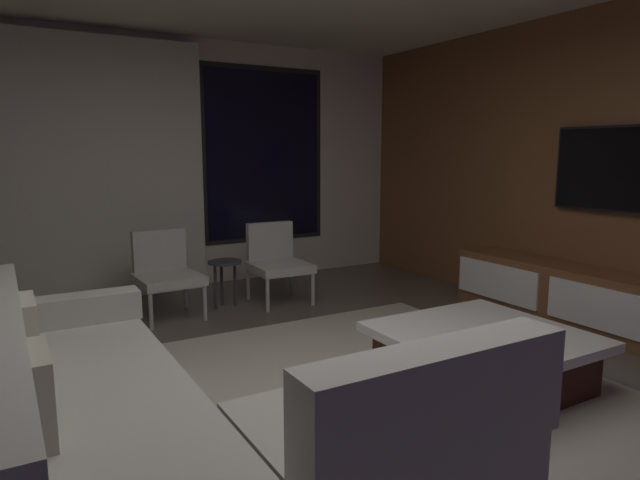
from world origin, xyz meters
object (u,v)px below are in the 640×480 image
(side_stool, at_px, (224,269))
(coffee_table, at_px, (482,358))
(accent_chair_by_curtain, at_px, (165,269))
(sectional_couch, at_px, (163,429))
(accent_chair_near_window, at_px, (276,258))
(mounted_tv, at_px, (625,169))
(book_stack_on_coffee_table, at_px, (515,334))
(media_console, at_px, (623,310))

(side_stool, bearing_deg, coffee_table, -73.15)
(coffee_table, height_order, accent_chair_by_curtain, accent_chair_by_curtain)
(sectional_couch, distance_m, accent_chair_near_window, 3.20)
(sectional_couch, bearing_deg, mounted_tv, 5.08)
(sectional_couch, relative_size, accent_chair_near_window, 3.21)
(sectional_couch, xyz_separation_m, accent_chair_by_curtain, (0.71, 2.66, 0.14))
(side_stool, height_order, mounted_tv, mounted_tv)
(mounted_tv, bearing_deg, side_stool, 137.83)
(book_stack_on_coffee_table, height_order, side_stool, side_stool)
(side_stool, bearing_deg, accent_chair_by_curtain, 179.61)
(media_console, bearing_deg, coffee_table, -178.34)
(side_stool, xyz_separation_m, mounted_tv, (2.55, -2.31, 0.98))
(accent_chair_near_window, bearing_deg, mounted_tv, -48.62)
(sectional_couch, xyz_separation_m, side_stool, (1.28, 2.65, 0.08))
(sectional_couch, relative_size, coffee_table, 2.16)
(accent_chair_by_curtain, bearing_deg, media_console, -40.56)
(coffee_table, bearing_deg, media_console, 1.66)
(coffee_table, bearing_deg, book_stack_on_coffee_table, -67.30)
(coffee_table, relative_size, media_console, 0.37)
(coffee_table, distance_m, accent_chair_near_window, 2.55)
(book_stack_on_coffee_table, relative_size, media_console, 0.08)
(coffee_table, relative_size, accent_chair_near_window, 1.49)
(coffee_table, height_order, mounted_tv, mounted_tv)
(coffee_table, xyz_separation_m, book_stack_on_coffee_table, (0.08, -0.18, 0.20))
(book_stack_on_coffee_table, relative_size, mounted_tv, 0.20)
(book_stack_on_coffee_table, relative_size, accent_chair_near_window, 0.31)
(book_stack_on_coffee_table, xyz_separation_m, accent_chair_near_window, (-0.31, 2.71, 0.05))
(accent_chair_by_curtain, bearing_deg, mounted_tv, -36.60)
(accent_chair_near_window, distance_m, media_console, 3.09)
(book_stack_on_coffee_table, distance_m, mounted_tv, 2.00)
(book_stack_on_coffee_table, bearing_deg, media_console, 8.52)
(media_console, bearing_deg, accent_chair_near_window, 126.43)
(sectional_couch, bearing_deg, book_stack_on_coffee_table, -2.29)
(media_console, bearing_deg, mounted_tv, 47.59)
(accent_chair_near_window, height_order, mounted_tv, mounted_tv)
(coffee_table, xyz_separation_m, side_stool, (-0.77, 2.56, 0.19))
(coffee_table, distance_m, book_stack_on_coffee_table, 0.28)
(coffee_table, bearing_deg, accent_chair_near_window, 95.35)
(sectional_couch, bearing_deg, coffee_table, 2.68)
(accent_chair_near_window, bearing_deg, accent_chair_by_curtain, 178.55)
(book_stack_on_coffee_table, height_order, mounted_tv, mounted_tv)
(accent_chair_near_window, height_order, side_stool, accent_chair_near_window)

